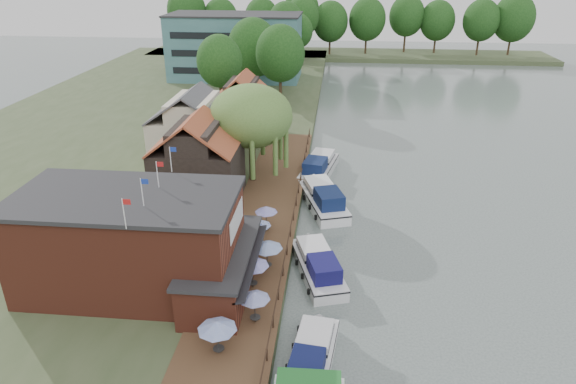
{
  "coord_description": "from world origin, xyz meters",
  "views": [
    {
      "loc": [
        -1.75,
        -31.35,
        22.96
      ],
      "look_at": [
        -6.0,
        12.0,
        3.0
      ],
      "focal_mm": 32.0,
      "sensor_mm": 36.0,
      "label": 1
    }
  ],
  "objects_px": {
    "cruiser_0": "(311,355)",
    "umbrella_3": "(267,255)",
    "umbrella_1": "(255,307)",
    "umbrella_5": "(266,219)",
    "pub": "(157,242)",
    "umbrella_4": "(259,232)",
    "cottage_a": "(198,159)",
    "cruiser_3": "(319,164)",
    "umbrella_0": "(218,338)",
    "hotel_block": "(236,46)",
    "cottage_b": "(194,127)",
    "cruiser_1": "(318,262)",
    "willow": "(252,134)",
    "umbrella_2": "(252,273)",
    "cottage_c": "(243,107)",
    "cruiser_2": "(323,195)"
  },
  "relations": [
    {
      "from": "cottage_a",
      "to": "umbrella_2",
      "type": "bearing_deg",
      "value": -62.4
    },
    {
      "from": "hotel_block",
      "to": "cruiser_0",
      "type": "relative_size",
      "value": 2.85
    },
    {
      "from": "cottage_a",
      "to": "umbrella_3",
      "type": "relative_size",
      "value": 3.54
    },
    {
      "from": "umbrella_4",
      "to": "umbrella_5",
      "type": "height_order",
      "value": "same"
    },
    {
      "from": "pub",
      "to": "cruiser_1",
      "type": "xyz_separation_m",
      "value": [
        11.25,
        4.1,
        -3.5
      ]
    },
    {
      "from": "pub",
      "to": "willow",
      "type": "xyz_separation_m",
      "value": [
        3.5,
        20.0,
        1.56
      ]
    },
    {
      "from": "cruiser_3",
      "to": "cottage_c",
      "type": "bearing_deg",
      "value": 149.63
    },
    {
      "from": "umbrella_3",
      "to": "umbrella_0",
      "type": "bearing_deg",
      "value": -100.01
    },
    {
      "from": "umbrella_3",
      "to": "cruiser_0",
      "type": "xyz_separation_m",
      "value": [
        3.9,
        -9.06,
        -1.23
      ]
    },
    {
      "from": "cottage_a",
      "to": "umbrella_5",
      "type": "relative_size",
      "value": 3.62
    },
    {
      "from": "pub",
      "to": "cottage_c",
      "type": "bearing_deg",
      "value": 90.0
    },
    {
      "from": "willow",
      "to": "cruiser_1",
      "type": "bearing_deg",
      "value": -64.01
    },
    {
      "from": "umbrella_5",
      "to": "cruiser_0",
      "type": "xyz_separation_m",
      "value": [
        4.79,
        -15.06,
        -1.23
      ]
    },
    {
      "from": "umbrella_3",
      "to": "umbrella_4",
      "type": "bearing_deg",
      "value": 107.94
    },
    {
      "from": "umbrella_1",
      "to": "cruiser_3",
      "type": "xyz_separation_m",
      "value": [
        2.97,
        28.38,
        -1.05
      ]
    },
    {
      "from": "umbrella_1",
      "to": "umbrella_4",
      "type": "height_order",
      "value": "same"
    },
    {
      "from": "hotel_block",
      "to": "umbrella_2",
      "type": "relative_size",
      "value": 10.33
    },
    {
      "from": "umbrella_0",
      "to": "umbrella_3",
      "type": "height_order",
      "value": "same"
    },
    {
      "from": "umbrella_3",
      "to": "cruiser_2",
      "type": "height_order",
      "value": "umbrella_3"
    },
    {
      "from": "umbrella_1",
      "to": "umbrella_5",
      "type": "height_order",
      "value": "same"
    },
    {
      "from": "umbrella_2",
      "to": "cruiser_1",
      "type": "xyz_separation_m",
      "value": [
        4.58,
        3.77,
        -1.14
      ]
    },
    {
      "from": "umbrella_0",
      "to": "umbrella_1",
      "type": "distance_m",
      "value": 3.58
    },
    {
      "from": "pub",
      "to": "umbrella_4",
      "type": "xyz_separation_m",
      "value": [
        6.25,
        6.38,
        -2.36
      ]
    },
    {
      "from": "umbrella_3",
      "to": "cottage_a",
      "type": "bearing_deg",
      "value": 124.63
    },
    {
      "from": "cottage_c",
      "to": "umbrella_5",
      "type": "height_order",
      "value": "cottage_c"
    },
    {
      "from": "cottage_c",
      "to": "willow",
      "type": "distance_m",
      "value": 14.46
    },
    {
      "from": "cottage_b",
      "to": "umbrella_0",
      "type": "bearing_deg",
      "value": -72.94
    },
    {
      "from": "willow",
      "to": "umbrella_2",
      "type": "height_order",
      "value": "willow"
    },
    {
      "from": "umbrella_5",
      "to": "cruiser_3",
      "type": "bearing_deg",
      "value": 76.24
    },
    {
      "from": "cottage_b",
      "to": "cruiser_0",
      "type": "xyz_separation_m",
      "value": [
        15.29,
        -31.22,
        -4.19
      ]
    },
    {
      "from": "pub",
      "to": "cottage_b",
      "type": "bearing_deg",
      "value": 99.09
    },
    {
      "from": "umbrella_1",
      "to": "cruiser_2",
      "type": "height_order",
      "value": "umbrella_1"
    },
    {
      "from": "umbrella_1",
      "to": "cruiser_1",
      "type": "distance_m",
      "value": 8.6
    },
    {
      "from": "cottage_a",
      "to": "cottage_b",
      "type": "xyz_separation_m",
      "value": [
        -3.0,
        10.0,
        0.0
      ]
    },
    {
      "from": "cottage_b",
      "to": "umbrella_4",
      "type": "xyz_separation_m",
      "value": [
        10.25,
        -18.62,
        -2.96
      ]
    },
    {
      "from": "umbrella_2",
      "to": "willow",
      "type": "bearing_deg",
      "value": 99.15
    },
    {
      "from": "cottage_c",
      "to": "cruiser_1",
      "type": "bearing_deg",
      "value": -69.38
    },
    {
      "from": "hotel_block",
      "to": "cruiser_2",
      "type": "relative_size",
      "value": 2.42
    },
    {
      "from": "cottage_a",
      "to": "umbrella_2",
      "type": "height_order",
      "value": "cottage_a"
    },
    {
      "from": "pub",
      "to": "cruiser_3",
      "type": "relative_size",
      "value": 1.96
    },
    {
      "from": "cottage_b",
      "to": "cottage_a",
      "type": "bearing_deg",
      "value": -73.3
    },
    {
      "from": "hotel_block",
      "to": "umbrella_1",
      "type": "distance_m",
      "value": 76.27
    },
    {
      "from": "cruiser_0",
      "to": "umbrella_3",
      "type": "bearing_deg",
      "value": 120.17
    },
    {
      "from": "cottage_a",
      "to": "umbrella_5",
      "type": "bearing_deg",
      "value": -39.35
    },
    {
      "from": "umbrella_1",
      "to": "cruiser_2",
      "type": "xyz_separation_m",
      "value": [
        3.78,
        19.8,
        -1.01
      ]
    },
    {
      "from": "umbrella_3",
      "to": "cruiser_1",
      "type": "relative_size",
      "value": 0.26
    },
    {
      "from": "pub",
      "to": "umbrella_4",
      "type": "distance_m",
      "value": 9.24
    },
    {
      "from": "hotel_block",
      "to": "cottage_b",
      "type": "height_order",
      "value": "hotel_block"
    },
    {
      "from": "cruiser_0",
      "to": "cruiser_3",
      "type": "height_order",
      "value": "cruiser_3"
    },
    {
      "from": "pub",
      "to": "cruiser_0",
      "type": "bearing_deg",
      "value": -28.83
    }
  ]
}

